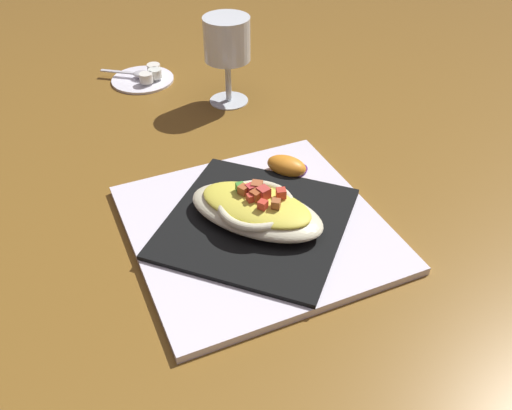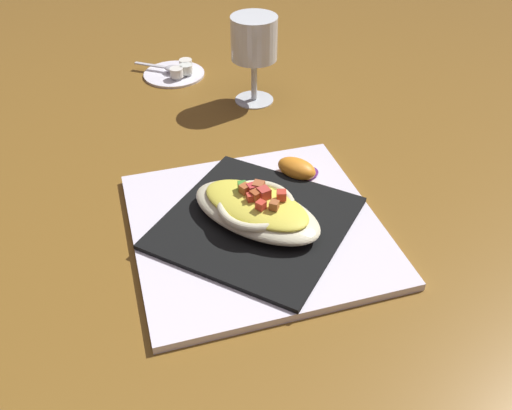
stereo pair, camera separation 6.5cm
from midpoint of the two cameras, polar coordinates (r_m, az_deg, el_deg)
name	(u,v)px [view 1 (the left image)]	position (r m, az deg, el deg)	size (l,w,h in m)	color
ground_plane	(256,231)	(0.68, -2.75, -2.77)	(2.60, 2.60, 0.00)	brown
square_plate	(256,227)	(0.68, -2.77, -2.44)	(0.30, 0.30, 0.01)	white
folded_napkin	(256,222)	(0.67, -2.79, -1.91)	(0.21, 0.21, 0.01)	black
gratin_dish	(256,209)	(0.66, -2.84, -0.48)	(0.19, 0.17, 0.05)	beige
orange_garnish	(287,167)	(0.75, 0.79, 3.91)	(0.07, 0.06, 0.03)	#54216C
stemmed_glass	(227,44)	(0.92, -5.14, 16.20)	(0.08, 0.08, 0.14)	white
creamer_saucer	(143,79)	(1.05, -13.45, 12.55)	(0.11, 0.11, 0.01)	white
spoon	(139,74)	(1.05, -13.82, 13.00)	(0.07, 0.09, 0.01)	silver
creamer_cup_0	(146,78)	(1.03, -13.15, 12.65)	(0.02, 0.02, 0.02)	white
creamer_cup_1	(155,73)	(1.04, -12.24, 13.10)	(0.02, 0.02, 0.02)	white
creamer_cup_2	(154,68)	(1.06, -12.33, 13.59)	(0.02, 0.02, 0.02)	white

